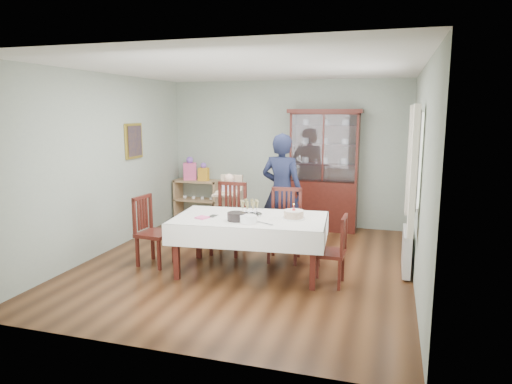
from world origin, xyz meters
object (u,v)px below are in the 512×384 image
at_px(high_chair, 229,215).
at_px(birthday_cake, 294,215).
at_px(gift_bag_pink, 190,170).
at_px(champagne_tray, 250,210).
at_px(chair_end_left, 154,244).
at_px(gift_bag_orange, 204,172).
at_px(chair_end_right, 330,264).
at_px(woman, 282,191).
at_px(chair_far_left, 228,232).
at_px(dining_table, 250,245).
at_px(chair_far_right, 284,239).
at_px(china_cabinet, 324,168).
at_px(sideboard, 198,200).

height_order(high_chair, birthday_cake, high_chair).
height_order(birthday_cake, gift_bag_pink, gift_bag_pink).
xyz_separation_m(champagne_tray, birthday_cake, (0.61, -0.04, -0.01)).
bearing_deg(chair_end_left, gift_bag_pink, 20.00).
distance_m(birthday_cake, gift_bag_orange, 3.41).
relative_size(chair_end_right, woman, 0.49).
relative_size(chair_far_left, woman, 0.59).
relative_size(chair_far_left, chair_end_right, 1.20).
distance_m(dining_table, high_chair, 1.56).
bearing_deg(chair_far_right, china_cabinet, 77.28).
bearing_deg(gift_bag_orange, sideboard, 172.33).
distance_m(chair_end_left, gift_bag_orange, 2.75).
bearing_deg(china_cabinet, chair_far_right, -98.15).
relative_size(woman, gift_bag_orange, 5.15).
bearing_deg(gift_bag_orange, chair_end_left, -82.15).
bearing_deg(high_chair, chair_end_left, -114.02).
xyz_separation_m(chair_end_right, woman, (-0.95, 1.36, 0.64)).
xyz_separation_m(china_cabinet, gift_bag_orange, (-2.35, 0.00, -0.17)).
relative_size(dining_table, chair_far_right, 2.02).
bearing_deg(chair_end_left, chair_far_right, -61.21).
xyz_separation_m(dining_table, chair_end_left, (-1.39, -0.08, -0.10)).
height_order(woman, gift_bag_orange, woman).
relative_size(dining_table, high_chair, 1.85).
height_order(chair_end_left, champagne_tray, chair_end_left).
bearing_deg(gift_bag_pink, chair_far_left, -51.32).
height_order(champagne_tray, gift_bag_pink, gift_bag_pink).
bearing_deg(birthday_cake, china_cabinet, 89.36).
bearing_deg(chair_far_right, chair_far_left, 168.92).
bearing_deg(gift_bag_orange, champagne_tray, -55.05).
height_order(sideboard, chair_far_left, chair_far_left).
distance_m(woman, birthday_cake, 1.24).
relative_size(china_cabinet, gift_bag_orange, 6.18).
bearing_deg(woman, dining_table, 91.30).
height_order(chair_end_right, high_chair, high_chair).
bearing_deg(chair_end_right, sideboard, -130.98).
xyz_separation_m(china_cabinet, champagne_tray, (-0.64, -2.45, -0.30)).
xyz_separation_m(china_cabinet, gift_bag_pink, (-2.64, 0.00, -0.12)).
height_order(chair_far_left, chair_end_right, chair_far_left).
xyz_separation_m(china_cabinet, sideboard, (-2.50, 0.02, -0.72)).
xyz_separation_m(dining_table, gift_bag_orange, (-1.75, 2.57, 0.57)).
bearing_deg(chair_end_right, birthday_cake, -110.84).
height_order(chair_far_right, birthday_cake, chair_far_right).
bearing_deg(chair_end_right, champagne_tray, -101.20).
bearing_deg(woman, chair_far_right, 114.79).
distance_m(chair_far_left, woman, 1.05).
bearing_deg(china_cabinet, dining_table, -103.09).
height_order(chair_far_left, gift_bag_orange, gift_bag_orange).
bearing_deg(dining_table, high_chair, 120.10).
xyz_separation_m(chair_end_right, birthday_cake, (-0.51, 0.21, 0.55)).
distance_m(china_cabinet, chair_far_left, 2.32).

